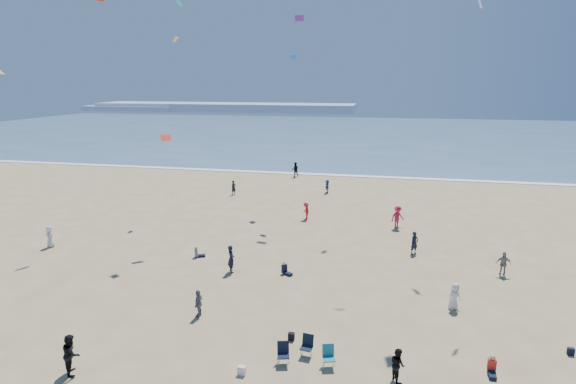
# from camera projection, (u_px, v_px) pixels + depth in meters

# --- Properties ---
(ocean) EXTENTS (220.00, 100.00, 0.06)m
(ocean) POSITION_uv_depth(u_px,v_px,m) (355.00, 134.00, 107.56)
(ocean) COLOR #476B84
(ocean) RESTS_ON ground
(surf_line) EXTENTS (220.00, 1.20, 0.08)m
(surf_line) POSITION_uv_depth(u_px,v_px,m) (331.00, 175.00, 60.07)
(surf_line) COLOR white
(surf_line) RESTS_ON ground
(headland_far) EXTENTS (110.00, 20.00, 3.20)m
(headland_far) POSITION_uv_depth(u_px,v_px,m) (224.00, 107.00, 190.49)
(headland_far) COLOR #7A8EA8
(headland_far) RESTS_ON ground
(headland_near) EXTENTS (40.00, 14.00, 2.00)m
(headland_near) POSITION_uv_depth(u_px,v_px,m) (133.00, 108.00, 193.93)
(headland_near) COLOR #7A8EA8
(headland_near) RESTS_ON ground
(standing_flyers) EXTENTS (33.20, 43.22, 1.94)m
(standing_flyers) POSITION_uv_depth(u_px,v_px,m) (304.00, 224.00, 36.66)
(standing_flyers) COLOR red
(standing_flyers) RESTS_ON ground
(seated_group) EXTENTS (18.54, 21.53, 0.84)m
(seated_group) POSITION_uv_depth(u_px,v_px,m) (298.00, 348.00, 20.39)
(seated_group) COLOR white
(seated_group) RESTS_ON ground
(chair_cluster) EXTENTS (2.74, 1.50, 1.00)m
(chair_cluster) POSITION_uv_depth(u_px,v_px,m) (306.00, 353.00, 19.92)
(chair_cluster) COLOR black
(chair_cluster) RESTS_ON ground
(white_tote) EXTENTS (0.35, 0.20, 0.40)m
(white_tote) POSITION_uv_depth(u_px,v_px,m) (242.00, 370.00, 19.19)
(white_tote) COLOR white
(white_tote) RESTS_ON ground
(black_backpack) EXTENTS (0.30, 0.22, 0.38)m
(black_backpack) POSITION_uv_depth(u_px,v_px,m) (291.00, 337.00, 21.76)
(black_backpack) COLOR black
(black_backpack) RESTS_ON ground
(navy_bag) EXTENTS (0.28, 0.18, 0.34)m
(navy_bag) POSITION_uv_depth(u_px,v_px,m) (571.00, 351.00, 20.59)
(navy_bag) COLOR black
(navy_bag) RESTS_ON ground
(kites_aloft) EXTENTS (41.51, 37.84, 29.96)m
(kites_aloft) POSITION_uv_depth(u_px,v_px,m) (454.00, 40.00, 23.84)
(kites_aloft) COLOR #C71844
(kites_aloft) RESTS_ON ground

